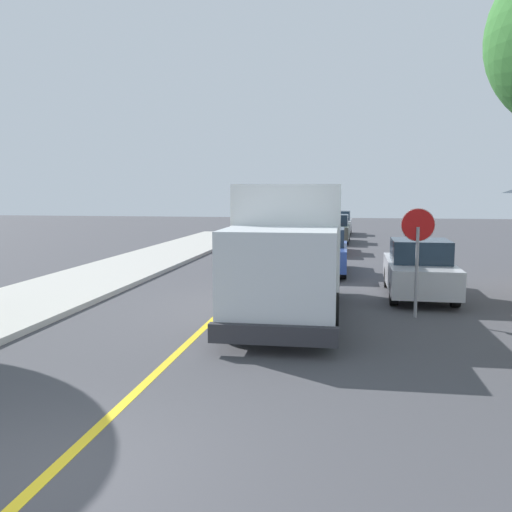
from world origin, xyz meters
TOP-DOWN VIEW (x-y plane):
  - ground_plane at (0.00, 0.00)m, footprint 120.00×120.00m
  - centre_line_yellow at (0.00, 10.00)m, footprint 0.16×56.00m
  - box_truck at (1.76, 8.54)m, footprint 2.49×7.21m
  - parked_car_near at (2.22, 15.63)m, footprint 1.82×4.41m
  - parked_car_mid at (1.89, 22.65)m, footprint 1.84×4.42m
  - parked_car_far at (2.33, 28.30)m, footprint 1.92×4.45m
  - parked_car_furthest at (2.47, 34.71)m, footprint 1.92×4.45m
  - parked_van_across at (5.20, 11.29)m, footprint 1.85×4.42m
  - stop_sign at (4.79, 8.47)m, footprint 0.80×0.10m

SIDE VIEW (x-z plane):
  - ground_plane at x=0.00m, z-range 0.00..0.00m
  - centre_line_yellow at x=0.00m, z-range 0.00..0.01m
  - parked_car_near at x=2.22m, z-range -0.04..1.63m
  - parked_car_mid at x=1.89m, z-range -0.04..1.63m
  - parked_car_far at x=2.33m, z-range -0.04..1.63m
  - parked_car_furthest at x=2.47m, z-range -0.04..1.63m
  - parked_van_across at x=5.20m, z-range -0.04..1.63m
  - box_truck at x=1.76m, z-range 0.17..3.37m
  - stop_sign at x=4.79m, z-range 0.53..3.18m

